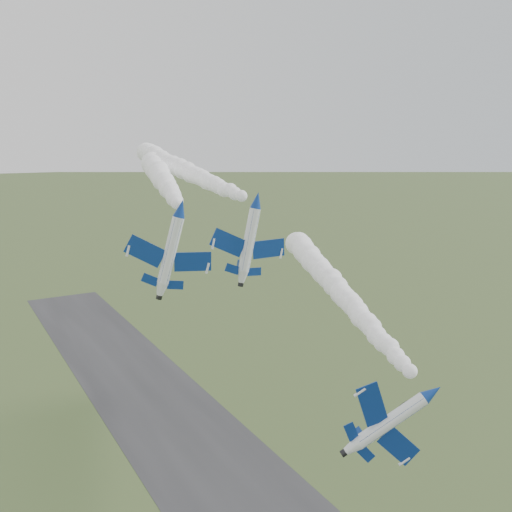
{
  "coord_description": "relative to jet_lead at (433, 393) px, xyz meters",
  "views": [
    {
      "loc": [
        -37.81,
        -49.23,
        56.09
      ],
      "look_at": [
        -0.49,
        16.21,
        40.65
      ],
      "focal_mm": 40.0,
      "sensor_mm": 36.0,
      "label": 1
    }
  ],
  "objects": [
    {
      "name": "runway",
      "position": [
        -8.03,
        38.21,
        -28.75
      ],
      "size": [
        24.0,
        260.0,
        0.04
      ],
      "primitive_type": "cube",
      "color": "#2B2B2D",
      "rests_on": "ground"
    },
    {
      "name": "jet_pair_right",
      "position": [
        -4.96,
        30.29,
        18.73
      ],
      "size": [
        11.63,
        14.13,
        4.03
      ],
      "rotation": [
        0.0,
        0.21,
        -0.11
      ],
      "color": "white"
    },
    {
      "name": "jet_lead",
      "position": [
        0.0,
        0.0,
        0.0
      ],
      "size": [
        6.98,
        12.99,
        9.33
      ],
      "rotation": [
        0.0,
        1.0,
        -0.35
      ],
      "color": "white"
    },
    {
      "name": "smoke_trail_jet_pair_left",
      "position": [
        -7.1,
        63.37,
        20.0
      ],
      "size": [
        23.57,
        59.57,
        5.02
      ],
      "primitive_type": null,
      "rotation": [
        0.0,
        0.0,
        -0.31
      ],
      "color": "white"
    },
    {
      "name": "smoke_trail_jet_pair_right",
      "position": [
        -0.13,
        70.3,
        21.33
      ],
      "size": [
        12.84,
        73.21,
        5.02
      ],
      "primitive_type": null,
      "rotation": [
        0.0,
        0.0,
        -0.11
      ],
      "color": "white"
    },
    {
      "name": "jet_pair_left",
      "position": [
        -16.74,
        30.44,
        18.22
      ],
      "size": [
        11.62,
        13.94,
        4.34
      ],
      "rotation": [
        0.0,
        0.26,
        -0.31
      ],
      "color": "white"
    },
    {
      "name": "smoke_trail_jet_lead",
      "position": [
        14.18,
        36.12,
        2.07
      ],
      "size": [
        29.28,
        68.39,
        5.16
      ],
      "primitive_type": null,
      "rotation": [
        0.0,
        0.0,
        -0.35
      ],
      "color": "white"
    }
  ]
}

